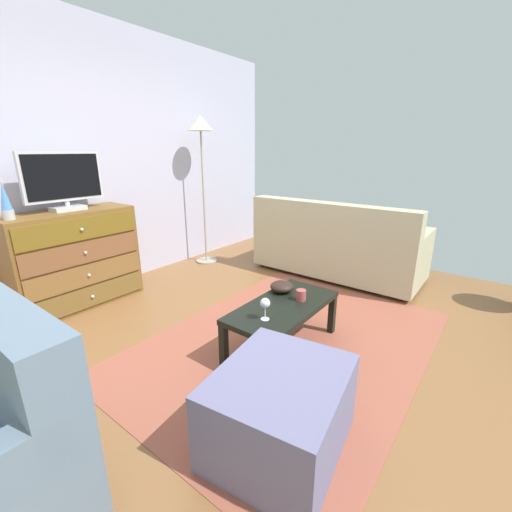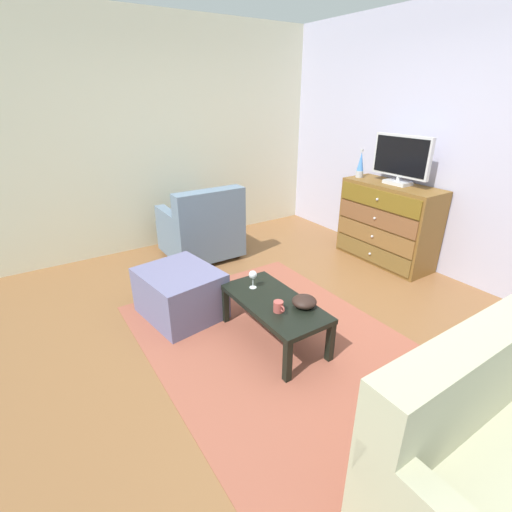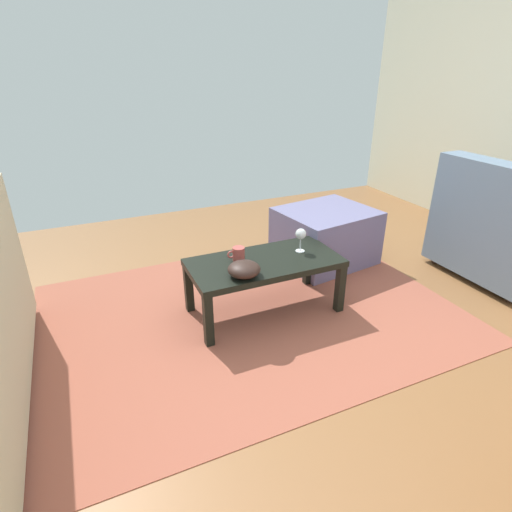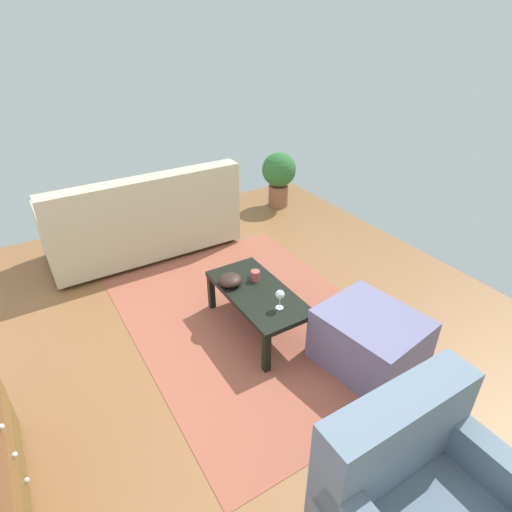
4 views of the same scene
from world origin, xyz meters
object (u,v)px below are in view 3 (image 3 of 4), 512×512
Objects in this scene: coffee_table at (265,267)px; bowl_decorative at (244,269)px; mug at (238,254)px; ottoman at (325,236)px; armchair at (505,231)px; wine_glass at (301,235)px.

coffee_table is 0.26m from bowl_decorative.
bowl_decorative is (0.05, 0.21, 0.00)m from mug.
bowl_decorative reaches higher than ottoman.
ottoman is (-0.97, -0.62, -0.19)m from bowl_decorative.
mug is 2.02m from armchair.
bowl_decorative is at bearing 19.75° from wine_glass.
coffee_table is 6.05× the size of wine_glass.
bowl_decorative is 0.27× the size of ottoman.
mug reaches higher than ottoman.
wine_glass is (-0.27, -0.03, 0.17)m from coffee_table.
armchair is (-1.85, 0.26, 0.04)m from coffee_table.
mug is at bearing -24.30° from coffee_table.
wine_glass reaches higher than mug.
ottoman is at bearing -34.56° from armchair.
ottoman is at bearing -137.69° from wine_glass.
mug reaches higher than coffee_table.
coffee_table is at bearing -144.41° from bowl_decorative.
coffee_table is 1.07× the size of armchair.
armchair is at bearing 176.75° from bowl_decorative.
armchair reaches higher than coffee_table.
mug and bowl_decorative have the same top height.
bowl_decorative is 2.05m from armchair.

